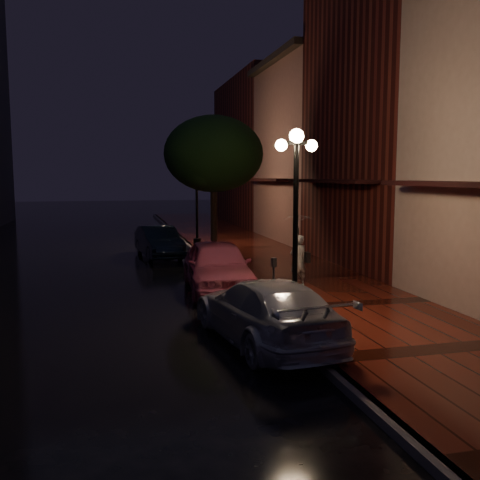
{
  "coord_description": "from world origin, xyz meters",
  "views": [
    {
      "loc": [
        -3.64,
        -16.22,
        3.44
      ],
      "look_at": [
        0.35,
        0.24,
        1.4
      ],
      "focal_mm": 40.0,
      "sensor_mm": 36.0,
      "label": 1
    }
  ],
  "objects": [
    {
      "name": "ground",
      "position": [
        0.0,
        0.0,
        0.0
      ],
      "size": [
        120.0,
        120.0,
        0.0
      ],
      "primitive_type": "plane",
      "color": "black",
      "rests_on": "ground"
    },
    {
      "name": "sidewalk",
      "position": [
        2.25,
        0.0,
        0.07
      ],
      "size": [
        4.5,
        60.0,
        0.15
      ],
      "primitive_type": "cube",
      "color": "#47160C",
      "rests_on": "ground"
    },
    {
      "name": "curb",
      "position": [
        0.0,
        0.0,
        0.07
      ],
      "size": [
        0.25,
        60.0,
        0.15
      ],
      "primitive_type": "cube",
      "color": "#595451",
      "rests_on": "ground"
    },
    {
      "name": "storefront_mid",
      "position": [
        7.0,
        2.0,
        5.5
      ],
      "size": [
        5.0,
        8.0,
        11.0
      ],
      "primitive_type": "cube",
      "color": "#511914",
      "rests_on": "ground"
    },
    {
      "name": "storefront_far",
      "position": [
        7.0,
        10.0,
        4.5
      ],
      "size": [
        5.0,
        8.0,
        9.0
      ],
      "primitive_type": "cube",
      "color": "#8C5951",
      "rests_on": "ground"
    },
    {
      "name": "storefront_extra",
      "position": [
        7.0,
        20.0,
        5.0
      ],
      "size": [
        5.0,
        12.0,
        10.0
      ],
      "primitive_type": "cube",
      "color": "#511914",
      "rests_on": "ground"
    },
    {
      "name": "streetlamp_near",
      "position": [
        0.35,
        -5.0,
        2.6
      ],
      "size": [
        0.96,
        0.36,
        4.31
      ],
      "color": "black",
      "rests_on": "sidewalk"
    },
    {
      "name": "streetlamp_far",
      "position": [
        0.35,
        9.0,
        2.6
      ],
      "size": [
        0.96,
        0.36,
        4.31
      ],
      "color": "black",
      "rests_on": "sidewalk"
    },
    {
      "name": "street_tree",
      "position": [
        0.61,
        5.99,
        4.24
      ],
      "size": [
        4.16,
        4.16,
        5.8
      ],
      "color": "black",
      "rests_on": "sidewalk"
    },
    {
      "name": "pink_car",
      "position": [
        -0.6,
        -0.84,
        0.77
      ],
      "size": [
        2.1,
        4.64,
        1.55
      ],
      "primitive_type": "imported",
      "rotation": [
        0.0,
        0.0,
        -0.06
      ],
      "color": "#BF4E67",
      "rests_on": "ground"
    },
    {
      "name": "navy_car",
      "position": [
        -1.7,
        6.42,
        0.66
      ],
      "size": [
        1.91,
        4.15,
        1.32
      ],
      "primitive_type": "imported",
      "rotation": [
        0.0,
        0.0,
        0.13
      ],
      "color": "black",
      "rests_on": "ground"
    },
    {
      "name": "silver_car",
      "position": [
        -0.6,
        -5.9,
        0.67
      ],
      "size": [
        2.49,
        4.83,
        1.34
      ],
      "primitive_type": "imported",
      "rotation": [
        0.0,
        0.0,
        3.28
      ],
      "color": "#AEADB5",
      "rests_on": "ground"
    },
    {
      "name": "woman_with_umbrella",
      "position": [
        1.75,
        -1.36,
        1.58
      ],
      "size": [
        0.9,
        0.92,
        2.17
      ],
      "rotation": [
        0.0,
        0.0,
        3.4
      ],
      "color": "white",
      "rests_on": "sidewalk"
    },
    {
      "name": "parking_meter",
      "position": [
        0.15,
        -4.03,
        0.95
      ],
      "size": [
        0.15,
        0.13,
        1.32
      ],
      "rotation": [
        0.0,
        0.0,
        0.35
      ],
      "color": "black",
      "rests_on": "sidewalk"
    }
  ]
}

